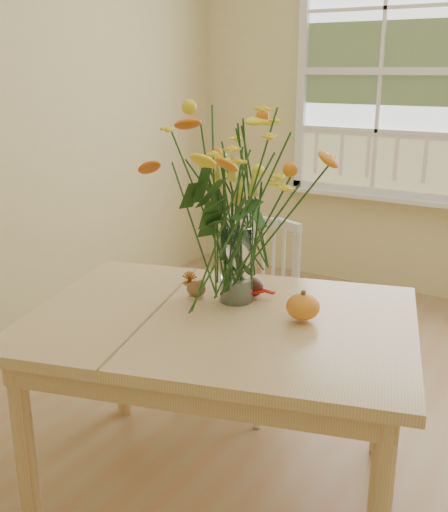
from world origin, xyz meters
The scene contains 7 objects.
floor centered at (0.00, 0.00, -0.01)m, with size 4.00×4.50×0.01m, color #AD7E53.
dining_table centered at (-0.27, -0.30, 0.63)m, with size 1.57×1.31×0.72m.
windsor_chair centered at (-0.51, 0.37, 0.49)m, with size 0.43×0.41×0.88m.
flower_vase centered at (-0.30, -0.14, 1.15)m, with size 0.59×0.59×0.70m.
pumpkin centered at (-0.01, -0.18, 0.77)m, with size 0.12×0.12×0.09m, color orange.
turkey_figurine centered at (-0.45, -0.20, 0.76)m, with size 0.09×0.08×0.09m.
dark_gourd centered at (-0.27, -0.08, 0.76)m, with size 0.13×0.08×0.07m.
Camera 1 is at (0.77, -1.97, 1.57)m, focal length 42.00 mm.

